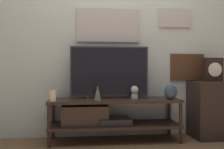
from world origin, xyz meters
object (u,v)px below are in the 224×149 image
object	(u,v)px
television	(110,72)
vase_urn_stoneware	(171,92)
mantel_clock	(213,70)
candle_jar	(53,96)
vase_slim_bronze	(98,93)
decorative_bust	(135,92)

from	to	relation	value
television	vase_urn_stoneware	bearing A→B (deg)	-18.20
television	mantel_clock	world-z (taller)	television
candle_jar	mantel_clock	distance (m)	1.94
mantel_clock	candle_jar	bearing A→B (deg)	-173.94
vase_urn_stoneware	vase_slim_bronze	bearing A→B (deg)	-178.48
decorative_bust	mantel_clock	distance (m)	1.02
vase_urn_stoneware	decorative_bust	size ratio (longest dim) A/B	1.12
mantel_clock	decorative_bust	bearing A→B (deg)	-177.22
vase_slim_bronze	mantel_clock	size ratio (longest dim) A/B	0.60
television	candle_jar	distance (m)	0.73
candle_jar	decorative_bust	xyz separation A→B (m)	(0.92, 0.15, 0.02)
vase_urn_stoneware	mantel_clock	xyz separation A→B (m)	(0.59, 0.18, 0.26)
vase_urn_stoneware	candle_jar	bearing A→B (deg)	-178.87
vase_urn_stoneware	vase_slim_bronze	xyz separation A→B (m)	(-0.83, -0.02, 0.00)
decorative_bust	candle_jar	bearing A→B (deg)	-170.47
television	candle_jar	world-z (taller)	television
television	mantel_clock	distance (m)	1.27
television	decorative_bust	xyz separation A→B (m)	(0.28, -0.09, -0.24)
television	vase_urn_stoneware	size ratio (longest dim) A/B	5.49
vase_slim_bronze	mantel_clock	distance (m)	1.46
vase_urn_stoneware	candle_jar	size ratio (longest dim) A/B	1.41
candle_jar	mantel_clock	world-z (taller)	mantel_clock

